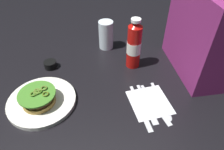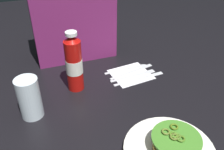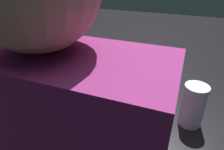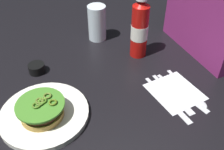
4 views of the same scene
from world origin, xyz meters
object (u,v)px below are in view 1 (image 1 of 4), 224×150
at_px(water_glass, 106,35).
at_px(napkin, 150,102).
at_px(burger_sandwich, 38,98).
at_px(diner_person, 204,22).
at_px(condiment_cup, 50,64).
at_px(dinner_plate, 42,101).
at_px(steak_knife, 141,109).
at_px(ketchup_bottle, 134,45).
at_px(fork_utensil, 148,106).
at_px(spoon_utensil, 163,105).
at_px(butter_knife, 157,106).

height_order(water_glass, napkin, water_glass).
bearing_deg(water_glass, burger_sandwich, -39.88).
bearing_deg(diner_person, condiment_cup, -99.07).
height_order(dinner_plate, burger_sandwich, burger_sandwich).
distance_m(burger_sandwich, steak_knife, 0.37).
height_order(dinner_plate, ketchup_bottle, ketchup_bottle).
height_order(burger_sandwich, fork_utensil, burger_sandwich).
xyz_separation_m(dinner_plate, fork_utensil, (0.08, 0.39, -0.00)).
bearing_deg(ketchup_bottle, fork_utensil, 0.04).
height_order(dinner_plate, water_glass, water_glass).
relative_size(dinner_plate, water_glass, 1.80).
height_order(napkin, diner_person, diner_person).
bearing_deg(dinner_plate, water_glass, 139.72).
relative_size(condiment_cup, spoon_utensil, 0.29).
bearing_deg(fork_utensil, water_glass, -166.70).
bearing_deg(ketchup_bottle, napkin, 3.20).
bearing_deg(steak_knife, dinner_plate, -104.41).
height_order(ketchup_bottle, water_glass, ketchup_bottle).
bearing_deg(condiment_cup, spoon_utensil, 55.10).
xyz_separation_m(water_glass, steak_knife, (0.43, 0.07, -0.07)).
height_order(water_glass, spoon_utensil, water_glass).
distance_m(burger_sandwich, water_glass, 0.46).
height_order(condiment_cup, fork_utensil, condiment_cup).
distance_m(napkin, steak_knife, 0.05).
xyz_separation_m(condiment_cup, fork_utensil, (0.29, 0.37, -0.01)).
height_order(water_glass, butter_knife, water_glass).
bearing_deg(spoon_utensil, diner_person, 135.27).
distance_m(condiment_cup, spoon_utensil, 0.52).
bearing_deg(napkin, steak_knife, -51.50).
distance_m(burger_sandwich, butter_knife, 0.43).
bearing_deg(spoon_utensil, ketchup_bottle, -167.62).
bearing_deg(napkin, fork_utensil, -31.49).
distance_m(dinner_plate, burger_sandwich, 0.03).
relative_size(dinner_plate, steak_knife, 1.14).
distance_m(ketchup_bottle, condiment_cup, 0.38).
relative_size(steak_knife, diner_person, 0.43).
xyz_separation_m(condiment_cup, diner_person, (0.10, 0.62, 0.21)).
height_order(ketchup_bottle, condiment_cup, ketchup_bottle).
height_order(water_glass, diner_person, diner_person).
bearing_deg(water_glass, ketchup_bottle, 30.63).
bearing_deg(fork_utensil, spoon_utensil, 85.72).
height_order(condiment_cup, spoon_utensil, condiment_cup).
height_order(fork_utensil, butter_knife, same).
bearing_deg(steak_knife, water_glass, -170.55).
distance_m(burger_sandwich, fork_utensil, 0.40).
bearing_deg(steak_knife, fork_utensil, 112.07).
distance_m(dinner_plate, diner_person, 0.68).
height_order(ketchup_bottle, diner_person, diner_person).
bearing_deg(steak_knife, napkin, 128.50).
relative_size(napkin, diner_person, 0.30).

